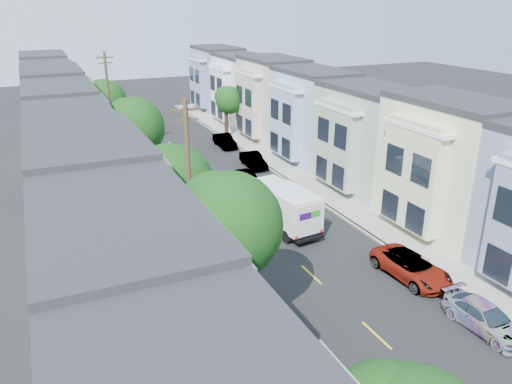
{
  "coord_description": "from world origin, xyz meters",
  "views": [
    {
      "loc": [
        -12.97,
        -21.24,
        14.55
      ],
      "look_at": [
        0.16,
        8.03,
        2.2
      ],
      "focal_mm": 35.0,
      "sensor_mm": 36.0,
      "label": 1
    }
  ],
  "objects_px": {
    "lead_sedan": "(245,181)",
    "parked_right_a": "(485,318)",
    "parked_left_c": "(220,269)",
    "utility_pole_near": "(190,195)",
    "tree_e": "(103,102)",
    "parked_right_c": "(253,160)",
    "tree_c": "(172,184)",
    "fedex_truck": "(283,206)",
    "parked_right_b": "(411,267)",
    "tree_b": "(226,226)",
    "tree_d": "(133,128)",
    "parked_left_d": "(175,209)",
    "tree_far_r": "(228,101)",
    "utility_pole_far": "(110,105)",
    "parked_right_d": "(225,141)"
  },
  "relations": [
    {
      "from": "tree_b",
      "to": "fedex_truck",
      "type": "xyz_separation_m",
      "value": [
        7.69,
        9.56,
        -4.0
      ]
    },
    {
      "from": "utility_pole_near",
      "to": "parked_right_a",
      "type": "relative_size",
      "value": 2.38
    },
    {
      "from": "tree_b",
      "to": "fedex_truck",
      "type": "relative_size",
      "value": 1.31
    },
    {
      "from": "parked_left_c",
      "to": "utility_pole_near",
      "type": "bearing_deg",
      "value": 161.56
    },
    {
      "from": "tree_c",
      "to": "tree_far_r",
      "type": "height_order",
      "value": "tree_c"
    },
    {
      "from": "parked_left_c",
      "to": "parked_right_b",
      "type": "relative_size",
      "value": 0.88
    },
    {
      "from": "utility_pole_far",
      "to": "parked_right_d",
      "type": "height_order",
      "value": "utility_pole_far"
    },
    {
      "from": "parked_right_b",
      "to": "parked_right_a",
      "type": "bearing_deg",
      "value": -93.52
    },
    {
      "from": "tree_c",
      "to": "parked_right_c",
      "type": "bearing_deg",
      "value": 50.78
    },
    {
      "from": "parked_left_d",
      "to": "parked_right_a",
      "type": "bearing_deg",
      "value": -56.59
    },
    {
      "from": "tree_d",
      "to": "parked_left_d",
      "type": "distance_m",
      "value": 7.66
    },
    {
      "from": "utility_pole_near",
      "to": "parked_right_c",
      "type": "height_order",
      "value": "utility_pole_near"
    },
    {
      "from": "parked_right_c",
      "to": "utility_pole_near",
      "type": "bearing_deg",
      "value": -119.76
    },
    {
      "from": "parked_right_b",
      "to": "parked_right_c",
      "type": "height_order",
      "value": "parked_right_b"
    },
    {
      "from": "parked_right_c",
      "to": "tree_far_r",
      "type": "bearing_deg",
      "value": 83.29
    },
    {
      "from": "utility_pole_far",
      "to": "parked_right_b",
      "type": "xyz_separation_m",
      "value": [
        11.2,
        -30.53,
        -4.47
      ]
    },
    {
      "from": "lead_sedan",
      "to": "parked_right_a",
      "type": "height_order",
      "value": "lead_sedan"
    },
    {
      "from": "parked_left_c",
      "to": "parked_right_c",
      "type": "height_order",
      "value": "parked_left_c"
    },
    {
      "from": "utility_pole_far",
      "to": "fedex_truck",
      "type": "distance_m",
      "value": 23.31
    },
    {
      "from": "parked_left_c",
      "to": "parked_right_c",
      "type": "distance_m",
      "value": 20.21
    },
    {
      "from": "tree_d",
      "to": "parked_left_c",
      "type": "xyz_separation_m",
      "value": [
        1.4,
        -15.14,
        -4.71
      ]
    },
    {
      "from": "parked_right_d",
      "to": "tree_c",
      "type": "bearing_deg",
      "value": -116.63
    },
    {
      "from": "tree_far_r",
      "to": "fedex_truck",
      "type": "distance_m",
      "value": 25.01
    },
    {
      "from": "tree_b",
      "to": "tree_far_r",
      "type": "xyz_separation_m",
      "value": [
        13.2,
        33.83,
        -1.51
      ]
    },
    {
      "from": "parked_right_b",
      "to": "parked_right_c",
      "type": "bearing_deg",
      "value": 86.48
    },
    {
      "from": "tree_e",
      "to": "utility_pole_far",
      "type": "distance_m",
      "value": 4.56
    },
    {
      "from": "lead_sedan",
      "to": "parked_right_a",
      "type": "distance_m",
      "value": 22.21
    },
    {
      "from": "parked_left_c",
      "to": "parked_right_a",
      "type": "height_order",
      "value": "parked_left_c"
    },
    {
      "from": "parked_right_b",
      "to": "parked_right_c",
      "type": "distance_m",
      "value": 21.76
    },
    {
      "from": "tree_e",
      "to": "lead_sedan",
      "type": "distance_m",
      "value": 20.38
    },
    {
      "from": "tree_far_r",
      "to": "parked_right_a",
      "type": "height_order",
      "value": "tree_far_r"
    },
    {
      "from": "utility_pole_near",
      "to": "parked_left_c",
      "type": "bearing_deg",
      "value": -17.9
    },
    {
      "from": "tree_e",
      "to": "parked_right_a",
      "type": "xyz_separation_m",
      "value": [
        11.2,
        -40.21,
        -4.01
      ]
    },
    {
      "from": "tree_d",
      "to": "tree_b",
      "type": "bearing_deg",
      "value": -90.0
    },
    {
      "from": "tree_c",
      "to": "fedex_truck",
      "type": "height_order",
      "value": "tree_c"
    },
    {
      "from": "tree_c",
      "to": "tree_e",
      "type": "height_order",
      "value": "tree_e"
    },
    {
      "from": "tree_d",
      "to": "utility_pole_near",
      "type": "relative_size",
      "value": 0.78
    },
    {
      "from": "lead_sedan",
      "to": "parked_right_a",
      "type": "xyz_separation_m",
      "value": [
        2.88,
        -22.02,
        -0.06
      ]
    },
    {
      "from": "tree_d",
      "to": "utility_pole_near",
      "type": "xyz_separation_m",
      "value": [
        0.0,
        -14.69,
        -0.28
      ]
    },
    {
      "from": "tree_c",
      "to": "utility_pole_far",
      "type": "relative_size",
      "value": 0.7
    },
    {
      "from": "parked_right_a",
      "to": "lead_sedan",
      "type": "bearing_deg",
      "value": 95.73
    },
    {
      "from": "parked_right_c",
      "to": "parked_right_b",
      "type": "bearing_deg",
      "value": -86.73
    },
    {
      "from": "utility_pole_near",
      "to": "parked_left_d",
      "type": "distance_m",
      "value": 9.95
    },
    {
      "from": "tree_b",
      "to": "utility_pole_near",
      "type": "distance_m",
      "value": 5.31
    },
    {
      "from": "tree_c",
      "to": "fedex_truck",
      "type": "distance_m",
      "value": 8.28
    },
    {
      "from": "tree_e",
      "to": "utility_pole_far",
      "type": "relative_size",
      "value": 0.7
    },
    {
      "from": "tree_e",
      "to": "parked_right_b",
      "type": "bearing_deg",
      "value": -72.28
    },
    {
      "from": "parked_right_b",
      "to": "lead_sedan",
      "type": "bearing_deg",
      "value": 96.17
    },
    {
      "from": "utility_pole_near",
      "to": "parked_left_c",
      "type": "xyz_separation_m",
      "value": [
        1.4,
        -0.45,
        -4.43
      ]
    },
    {
      "from": "tree_c",
      "to": "parked_right_b",
      "type": "bearing_deg",
      "value": -35.63
    }
  ]
}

